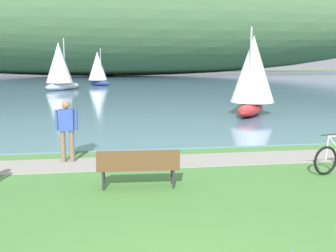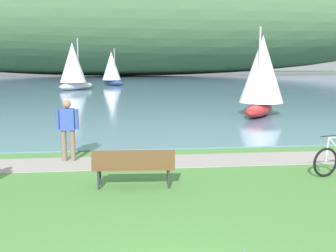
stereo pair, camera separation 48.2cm
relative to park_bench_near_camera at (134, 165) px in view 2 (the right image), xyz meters
The scene contains 8 objects.
bay_water 43.78m from the park_bench_near_camera, 89.62° to the left, with size 180.00×80.00×0.04m, color #5B7F9E.
distant_hillside 63.87m from the park_bench_near_camera, 89.79° to the left, with size 115.05×28.00×19.27m, color #42663D.
shoreline_path 2.35m from the park_bench_near_camera, 82.66° to the left, with size 60.00×1.50×0.01m, color #A39E93.
park_bench_near_camera is the anchor object (origin of this frame).
person_at_shoreline 3.18m from the park_bench_near_camera, 123.42° to the left, with size 0.61×0.24×1.71m.
sailboat_nearest_to_shore 36.50m from the park_bench_near_camera, 92.05° to the left, with size 2.95×3.28×3.94m.
sailboat_mid_bay 30.20m from the park_bench_near_camera, 98.82° to the left, with size 3.63×3.84×4.69m.
sailboat_toward_hillside 13.00m from the park_bench_near_camera, 58.93° to the left, with size 3.10×3.66×4.31m.
Camera 2 is at (-0.51, -3.98, 2.80)m, focal length 44.06 mm.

